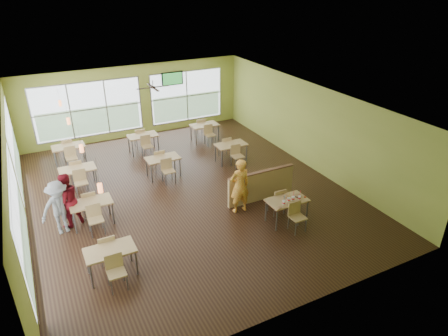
{
  "coord_description": "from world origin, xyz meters",
  "views": [
    {
      "loc": [
        -4.26,
        -11.19,
        6.77
      ],
      "look_at": [
        0.93,
        -0.98,
        1.14
      ],
      "focal_mm": 32.0,
      "sensor_mm": 36.0,
      "label": 1
    }
  ],
  "objects_px": {
    "half_wall_divider": "(261,185)",
    "food_basket": "(298,196)",
    "main_table": "(287,203)",
    "man_plaid": "(240,186)"
  },
  "relations": [
    {
      "from": "half_wall_divider",
      "to": "food_basket",
      "type": "bearing_deg",
      "value": -75.15
    },
    {
      "from": "main_table",
      "to": "man_plaid",
      "type": "distance_m",
      "value": 1.53
    },
    {
      "from": "main_table",
      "to": "man_plaid",
      "type": "bearing_deg",
      "value": 130.33
    },
    {
      "from": "main_table",
      "to": "man_plaid",
      "type": "relative_size",
      "value": 0.85
    },
    {
      "from": "man_plaid",
      "to": "food_basket",
      "type": "relative_size",
      "value": 8.34
    },
    {
      "from": "main_table",
      "to": "food_basket",
      "type": "relative_size",
      "value": 7.1
    },
    {
      "from": "man_plaid",
      "to": "food_basket",
      "type": "xyz_separation_m",
      "value": [
        1.36,
        -1.14,
        -0.11
      ]
    },
    {
      "from": "half_wall_divider",
      "to": "man_plaid",
      "type": "xyz_separation_m",
      "value": [
        -0.97,
        -0.3,
        0.37
      ]
    },
    {
      "from": "half_wall_divider",
      "to": "man_plaid",
      "type": "relative_size",
      "value": 1.34
    },
    {
      "from": "half_wall_divider",
      "to": "food_basket",
      "type": "relative_size",
      "value": 11.22
    }
  ]
}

